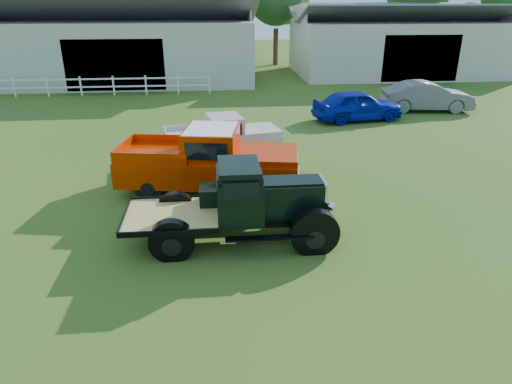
{
  "coord_description": "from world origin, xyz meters",
  "views": [
    {
      "loc": [
        -0.83,
        -9.62,
        5.7
      ],
      "look_at": [
        0.2,
        1.2,
        1.05
      ],
      "focal_mm": 32.0,
      "sensor_mm": 36.0,
      "label": 1
    }
  ],
  "objects_px": {
    "white_pickup": "(223,138)",
    "red_pickup": "(209,160)",
    "misc_car_blue": "(357,105)",
    "vintage_flatbed": "(235,203)",
    "misc_car_grey": "(427,96)"
  },
  "relations": [
    {
      "from": "misc_car_blue",
      "to": "vintage_flatbed",
      "type": "bearing_deg",
      "value": 140.89
    },
    {
      "from": "red_pickup",
      "to": "misc_car_blue",
      "type": "height_order",
      "value": "red_pickup"
    },
    {
      "from": "vintage_flatbed",
      "to": "misc_car_blue",
      "type": "relative_size",
      "value": 1.16
    },
    {
      "from": "vintage_flatbed",
      "to": "misc_car_blue",
      "type": "xyz_separation_m",
      "value": [
        6.7,
        11.72,
        -0.26
      ]
    },
    {
      "from": "red_pickup",
      "to": "misc_car_blue",
      "type": "distance_m",
      "value": 11.2
    },
    {
      "from": "red_pickup",
      "to": "misc_car_grey",
      "type": "bearing_deg",
      "value": 50.66
    },
    {
      "from": "vintage_flatbed",
      "to": "misc_car_grey",
      "type": "distance_m",
      "value": 17.37
    },
    {
      "from": "red_pickup",
      "to": "white_pickup",
      "type": "xyz_separation_m",
      "value": [
        0.51,
        3.09,
        -0.22
      ]
    },
    {
      "from": "white_pickup",
      "to": "misc_car_grey",
      "type": "relative_size",
      "value": 0.94
    },
    {
      "from": "white_pickup",
      "to": "misc_car_blue",
      "type": "relative_size",
      "value": 1.0
    },
    {
      "from": "white_pickup",
      "to": "red_pickup",
      "type": "bearing_deg",
      "value": -110.19
    },
    {
      "from": "vintage_flatbed",
      "to": "misc_car_grey",
      "type": "xyz_separation_m",
      "value": [
        11.05,
        13.4,
        -0.24
      ]
    },
    {
      "from": "misc_car_grey",
      "to": "misc_car_blue",
      "type": "bearing_deg",
      "value": 117.98
    },
    {
      "from": "white_pickup",
      "to": "misc_car_blue",
      "type": "bearing_deg",
      "value": 27.2
    },
    {
      "from": "red_pickup",
      "to": "misc_car_grey",
      "type": "distance_m",
      "value": 15.47
    }
  ]
}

